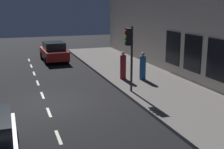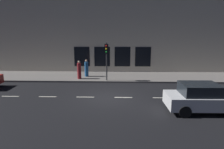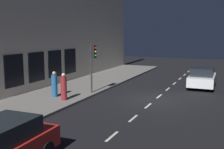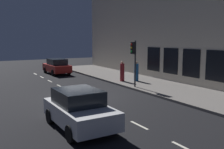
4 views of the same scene
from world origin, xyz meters
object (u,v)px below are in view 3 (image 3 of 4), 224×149
(traffic_light, at_px, (93,58))
(pedestrian_0, at_px, (64,88))
(parked_car_0, at_px, (202,78))
(pedestrian_1, at_px, (54,85))

(traffic_light, xyz_separation_m, pedestrian_0, (0.66, 2.57, -1.64))
(parked_car_0, bearing_deg, traffic_light, -140.41)
(parked_car_0, xyz_separation_m, pedestrian_0, (7.23, 8.16, 0.13))
(pedestrian_0, distance_m, pedestrian_1, 1.17)
(traffic_light, bearing_deg, parked_car_0, -139.62)
(pedestrian_0, bearing_deg, traffic_light, -132.72)
(pedestrian_0, bearing_deg, parked_car_0, -159.83)
(traffic_light, relative_size, pedestrian_1, 2.03)
(traffic_light, distance_m, parked_car_0, 8.81)
(traffic_light, height_order, pedestrian_1, traffic_light)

